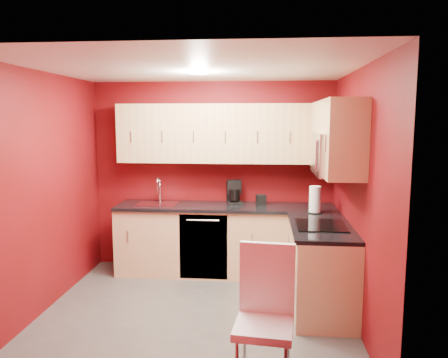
% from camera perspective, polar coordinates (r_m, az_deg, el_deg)
% --- Properties ---
extents(floor, '(3.20, 3.20, 0.00)m').
position_cam_1_polar(floor, '(4.78, -3.62, -17.00)').
color(floor, '#4C4947').
rests_on(floor, ground).
extents(ceiling, '(3.20, 3.20, 0.00)m').
position_cam_1_polar(ceiling, '(4.37, -3.91, 14.28)').
color(ceiling, white).
rests_on(ceiling, wall_back).
extents(wall_back, '(3.20, 0.00, 3.20)m').
position_cam_1_polar(wall_back, '(5.88, -1.48, 0.42)').
color(wall_back, maroon).
rests_on(wall_back, floor).
extents(wall_front, '(3.20, 0.00, 3.20)m').
position_cam_1_polar(wall_front, '(2.97, -8.31, -7.04)').
color(wall_front, maroon).
rests_on(wall_front, floor).
extents(wall_left, '(0.00, 3.00, 3.00)m').
position_cam_1_polar(wall_left, '(4.92, -22.51, -1.64)').
color(wall_left, maroon).
rests_on(wall_left, floor).
extents(wall_right, '(0.00, 3.00, 3.00)m').
position_cam_1_polar(wall_right, '(4.45, 17.06, -2.32)').
color(wall_right, maroon).
rests_on(wall_right, floor).
extents(base_cabinets_back, '(2.80, 0.60, 0.87)m').
position_cam_1_polar(base_cabinets_back, '(5.73, 0.20, -8.10)').
color(base_cabinets_back, tan).
rests_on(base_cabinets_back, floor).
extents(base_cabinets_right, '(0.60, 1.30, 0.87)m').
position_cam_1_polar(base_cabinets_right, '(4.84, 12.51, -11.31)').
color(base_cabinets_right, tan).
rests_on(base_cabinets_right, floor).
extents(countertop_back, '(2.80, 0.63, 0.04)m').
position_cam_1_polar(countertop_back, '(5.61, 0.19, -3.67)').
color(countertop_back, black).
rests_on(countertop_back, base_cabinets_back).
extents(countertop_right, '(0.63, 1.27, 0.04)m').
position_cam_1_polar(countertop_right, '(4.70, 12.51, -6.12)').
color(countertop_right, black).
rests_on(countertop_right, base_cabinets_right).
extents(upper_cabinets_back, '(2.80, 0.35, 0.75)m').
position_cam_1_polar(upper_cabinets_back, '(5.64, 0.32, 5.97)').
color(upper_cabinets_back, tan).
rests_on(upper_cabinets_back, wall_back).
extents(upper_cabinets_right, '(0.35, 1.55, 0.75)m').
position_cam_1_polar(upper_cabinets_right, '(4.79, 14.23, 6.15)').
color(upper_cabinets_right, tan).
rests_on(upper_cabinets_right, wall_right).
extents(microwave, '(0.42, 0.76, 0.42)m').
position_cam_1_polar(microwave, '(4.56, 14.22, 3.21)').
color(microwave, silver).
rests_on(microwave, upper_cabinets_right).
extents(cooktop, '(0.50, 0.55, 0.01)m').
position_cam_1_polar(cooktop, '(4.66, 12.52, -5.93)').
color(cooktop, black).
rests_on(cooktop, countertop_right).
extents(sink, '(0.52, 0.42, 0.35)m').
position_cam_1_polar(sink, '(5.76, -8.76, -2.90)').
color(sink, silver).
rests_on(sink, countertop_back).
extents(dishwasher_front, '(0.60, 0.02, 0.82)m').
position_cam_1_polar(dishwasher_front, '(5.48, -2.70, -8.86)').
color(dishwasher_front, black).
rests_on(dishwasher_front, base_cabinets_back).
extents(downlight, '(0.20, 0.20, 0.01)m').
position_cam_1_polar(downlight, '(4.66, -3.31, 13.69)').
color(downlight, white).
rests_on(downlight, ceiling).
extents(coffee_maker, '(0.24, 0.28, 0.30)m').
position_cam_1_polar(coffee_maker, '(5.69, 1.42, -1.74)').
color(coffee_maker, black).
rests_on(coffee_maker, countertop_back).
extents(napkin_holder, '(0.14, 0.14, 0.12)m').
position_cam_1_polar(napkin_holder, '(5.68, 4.87, -2.70)').
color(napkin_holder, black).
rests_on(napkin_holder, countertop_back).
extents(paper_towel, '(0.21, 0.21, 0.32)m').
position_cam_1_polar(paper_towel, '(5.25, 11.79, -2.65)').
color(paper_towel, white).
rests_on(paper_towel, countertop_right).
extents(dining_chair, '(0.47, 0.49, 1.06)m').
position_cam_1_polar(dining_chair, '(3.42, 5.26, -17.75)').
color(dining_chair, white).
rests_on(dining_chair, floor).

